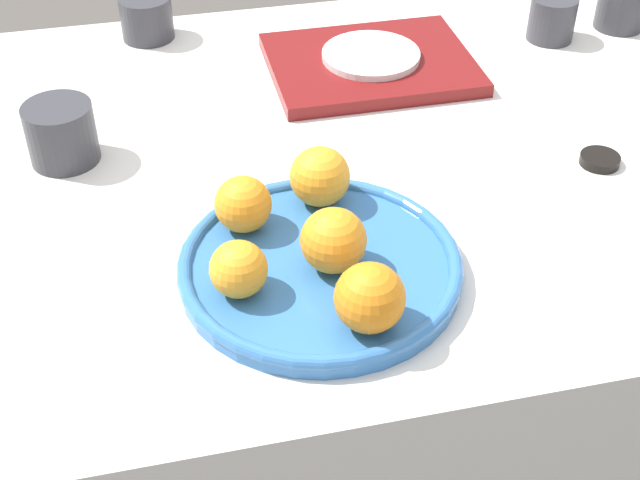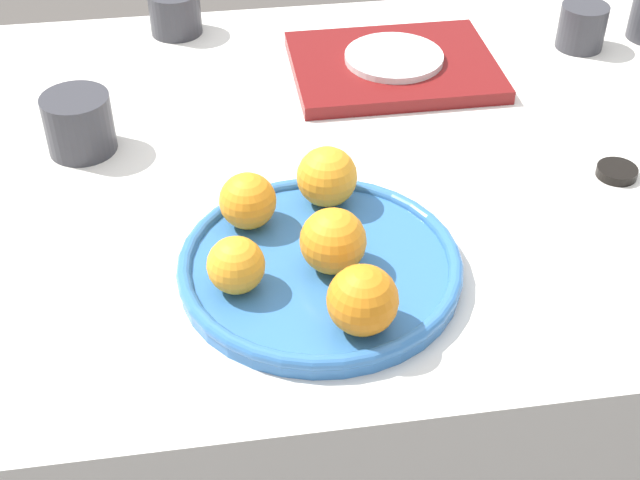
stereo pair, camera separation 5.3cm
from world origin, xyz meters
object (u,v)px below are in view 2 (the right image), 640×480
Objects in this scene: orange_2 at (248,201)px; cup_3 at (79,124)px; fruit_platter at (320,266)px; orange_0 at (333,241)px; serving_tray at (393,66)px; orange_4 at (236,265)px; soy_dish at (617,172)px; cup_1 at (582,27)px; side_plate at (394,57)px; cup_0 at (175,13)px; orange_3 at (327,177)px; orange_1 at (363,300)px.

orange_2 is 0.29m from cup_3.
fruit_platter is 4.35× the size of orange_0.
orange_4 is at bearing -120.14° from serving_tray.
cup_1 is at bearing 76.27° from soy_dish.
orange_4 reaches higher than soy_dish.
cup_0 is at bearing 149.89° from side_plate.
side_plate is 2.86× the size of soy_dish.
orange_0 is at bearing -47.05° from cup_3.
side_plate is at bearing 55.29° from orange_2.
orange_2 is (-0.07, 0.08, 0.04)m from fruit_platter.
fruit_platter is at bearing -161.66° from soy_dish.
cup_3 is at bearing -162.40° from serving_tray.
soy_dish is (-0.08, -0.34, -0.03)m from cup_1.
cup_1 is 0.77m from cup_3.
orange_3 is 0.97× the size of cup_1.
serving_tray is (0.16, 0.44, -0.04)m from orange_0.
orange_2 is 1.27× the size of soy_dish.
orange_3 is at bearing 17.07° from orange_2.
soy_dish is (0.66, -0.16, -0.03)m from cup_3.
cup_3 is at bearing 147.74° from orange_3.
cup_1 is 0.82× the size of cup_3.
soy_dish is (0.38, 0.14, -0.05)m from orange_0.
cup_0 is (-0.31, 0.18, 0.01)m from side_plate.
orange_0 is 1.01× the size of orange_3.
serving_tray is at bearing 17.60° from cup_3.
soy_dish is at bearing 32.25° from orange_1.
cup_3 is (-0.29, 0.18, -0.01)m from orange_3.
orange_0 is 0.67m from cup_1.
orange_4 is 0.42× the size of side_plate.
serving_tray is (0.25, 0.35, -0.04)m from orange_2.
fruit_platter is at bearing -102.73° from orange_3.
orange_1 is 0.24× the size of serving_tray.
soy_dish is at bearing 17.84° from orange_4.
soy_dish is (0.37, 0.02, -0.05)m from orange_3.
side_plate is at bearing 65.04° from orange_3.
serving_tray is (0.18, 0.43, -0.00)m from fruit_platter.
orange_0 reaches higher than soy_dish.
orange_4 is at bearing -138.89° from cup_1.
orange_0 is 1.17× the size of orange_4.
orange_4 is (-0.12, -0.13, -0.00)m from orange_3.
cup_1 is at bearing 13.44° from cup_3.
cup_3 is at bearing -166.56° from cup_1.
cup_1 is at bearing 41.11° from orange_4.
orange_0 is at bearing -76.44° from cup_0.
serving_tray is at bearing 125.94° from soy_dish.
side_plate is 2.01× the size of cup_1.
orange_4 is 0.51m from soy_dish.
soy_dish is (0.22, -0.30, -0.02)m from side_plate.
orange_4 is (-0.09, -0.03, 0.04)m from fruit_platter.
orange_0 is 0.98× the size of cup_1.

